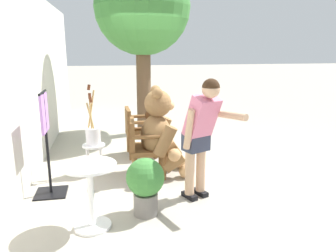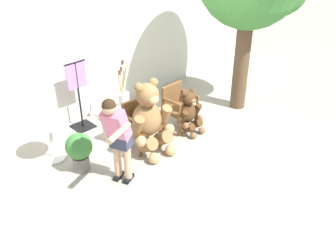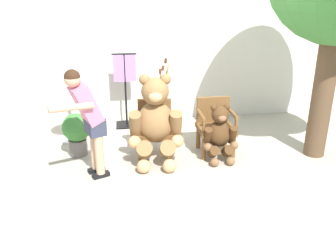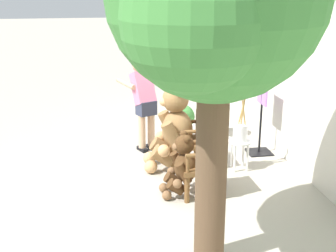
# 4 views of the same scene
# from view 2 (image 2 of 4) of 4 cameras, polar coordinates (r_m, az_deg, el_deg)

# --- Properties ---
(ground_plane) EXTENTS (60.00, 60.00, 0.00)m
(ground_plane) POSITION_cam_2_polar(r_m,az_deg,el_deg) (6.77, 2.88, -3.63)
(ground_plane) COLOR #A8A091
(back_wall) EXTENTS (10.00, 0.16, 2.80)m
(back_wall) POSITION_cam_2_polar(r_m,az_deg,el_deg) (7.81, -10.03, 12.26)
(back_wall) COLOR silver
(back_wall) RESTS_ON ground
(wooden_chair_left) EXTENTS (0.59, 0.56, 0.86)m
(wooden_chair_left) POSITION_cam_2_polar(r_m,az_deg,el_deg) (6.68, -4.18, 0.49)
(wooden_chair_left) COLOR brown
(wooden_chair_left) RESTS_ON ground
(wooden_chair_right) EXTENTS (0.57, 0.53, 0.86)m
(wooden_chair_right) POSITION_cam_2_polar(r_m,az_deg,el_deg) (7.24, 1.55, 3.13)
(wooden_chair_right) COLOR brown
(wooden_chair_right) RESTS_ON ground
(teddy_bear_large) EXTENTS (0.81, 0.78, 1.34)m
(teddy_bear_large) POSITION_cam_2_polar(r_m,az_deg,el_deg) (6.41, -2.84, 1.15)
(teddy_bear_large) COLOR olive
(teddy_bear_large) RESTS_ON ground
(teddy_bear_small) EXTENTS (0.53, 0.50, 0.88)m
(teddy_bear_small) POSITION_cam_2_polar(r_m,az_deg,el_deg) (7.08, 3.23, 2.14)
(teddy_bear_small) COLOR #4C3019
(teddy_bear_small) RESTS_ON ground
(person_visitor) EXTENTS (0.68, 0.67, 1.55)m
(person_visitor) POSITION_cam_2_polar(r_m,az_deg,el_deg) (5.55, -7.76, -1.11)
(person_visitor) COLOR black
(person_visitor) RESTS_ON ground
(white_stool) EXTENTS (0.34, 0.34, 0.46)m
(white_stool) POSITION_cam_2_polar(r_m,az_deg,el_deg) (7.36, -6.65, 2.44)
(white_stool) COLOR white
(white_stool) RESTS_ON ground
(brush_bucket) EXTENTS (0.22, 0.22, 0.91)m
(brush_bucket) POSITION_cam_2_polar(r_m,az_deg,el_deg) (7.23, -6.79, 4.38)
(brush_bucket) COLOR white
(brush_bucket) RESTS_ON white_stool
(round_side_table) EXTENTS (0.56, 0.56, 0.72)m
(round_side_table) POSITION_cam_2_polar(r_m,az_deg,el_deg) (6.60, -17.47, -1.55)
(round_side_table) COLOR white
(round_side_table) RESTS_ON ground
(potted_plant) EXTENTS (0.44, 0.44, 0.68)m
(potted_plant) POSITION_cam_2_polar(r_m,az_deg,el_deg) (6.24, -13.37, -3.51)
(potted_plant) COLOR slate
(potted_plant) RESTS_ON ground
(clothing_display_stand) EXTENTS (0.44, 0.40, 1.36)m
(clothing_display_stand) POSITION_cam_2_polar(r_m,az_deg,el_deg) (7.30, -13.44, 4.75)
(clothing_display_stand) COLOR black
(clothing_display_stand) RESTS_ON ground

